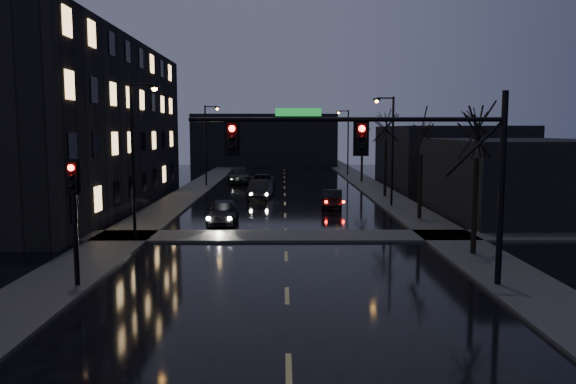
{
  "coord_description": "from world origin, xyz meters",
  "views": [
    {
      "loc": [
        -0.13,
        -10.65,
        5.64
      ],
      "look_at": [
        0.06,
        11.31,
        3.2
      ],
      "focal_mm": 35.0,
      "sensor_mm": 36.0,
      "label": 1
    }
  ],
  "objects_px": {
    "oncoming_car_a": "(223,211)",
    "oncoming_car_b": "(260,190)",
    "lead_car": "(332,198)",
    "oncoming_car_d": "(239,175)",
    "oncoming_car_c": "(262,182)"
  },
  "relations": [
    {
      "from": "oncoming_car_a",
      "to": "oncoming_car_b",
      "type": "height_order",
      "value": "oncoming_car_b"
    },
    {
      "from": "oncoming_car_a",
      "to": "oncoming_car_d",
      "type": "distance_m",
      "value": 25.9
    },
    {
      "from": "oncoming_car_c",
      "to": "oncoming_car_d",
      "type": "distance_m",
      "value": 6.78
    },
    {
      "from": "oncoming_car_c",
      "to": "oncoming_car_d",
      "type": "height_order",
      "value": "oncoming_car_d"
    },
    {
      "from": "oncoming_car_a",
      "to": "lead_car",
      "type": "relative_size",
      "value": 1.06
    },
    {
      "from": "oncoming_car_a",
      "to": "oncoming_car_b",
      "type": "bearing_deg",
      "value": 80.35
    },
    {
      "from": "oncoming_car_c",
      "to": "oncoming_car_d",
      "type": "xyz_separation_m",
      "value": [
        -2.67,
        6.23,
        0.09
      ]
    },
    {
      "from": "oncoming_car_a",
      "to": "oncoming_car_d",
      "type": "bearing_deg",
      "value": 90.96
    },
    {
      "from": "oncoming_car_b",
      "to": "oncoming_car_d",
      "type": "height_order",
      "value": "oncoming_car_d"
    },
    {
      "from": "oncoming_car_b",
      "to": "oncoming_car_c",
      "type": "bearing_deg",
      "value": 95.88
    },
    {
      "from": "oncoming_car_b",
      "to": "lead_car",
      "type": "relative_size",
      "value": 1.15
    },
    {
      "from": "oncoming_car_d",
      "to": "oncoming_car_a",
      "type": "bearing_deg",
      "value": -95.16
    },
    {
      "from": "lead_car",
      "to": "oncoming_car_a",
      "type": "bearing_deg",
      "value": 49.54
    },
    {
      "from": "oncoming_car_a",
      "to": "oncoming_car_d",
      "type": "height_order",
      "value": "oncoming_car_d"
    },
    {
      "from": "oncoming_car_c",
      "to": "lead_car",
      "type": "height_order",
      "value": "oncoming_car_c"
    }
  ]
}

